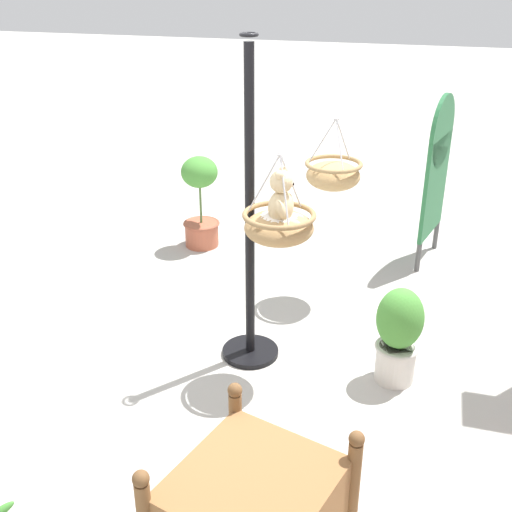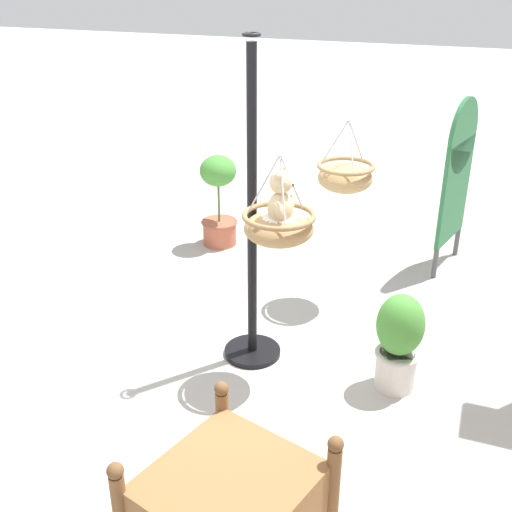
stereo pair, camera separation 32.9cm
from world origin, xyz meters
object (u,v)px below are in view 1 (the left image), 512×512
object	(u,v)px
display_pole_central	(250,270)
potted_plant_flowering_red	(200,201)
wooden_planter_box	(253,503)
display_sign_board	(438,166)
teddy_bear	(282,201)
potted_plant_fern_front	(398,334)
hanging_basket_with_teddy	(279,225)
hanging_basket_left_high	(333,174)

from	to	relation	value
display_pole_central	potted_plant_flowering_red	distance (m)	2.15
wooden_planter_box	display_sign_board	bearing A→B (deg)	168.41
display_pole_central	teddy_bear	world-z (taller)	display_pole_central
display_sign_board	potted_plant_fern_front	bearing A→B (deg)	-4.09
wooden_planter_box	teddy_bear	bearing A→B (deg)	-171.59
wooden_planter_box	display_sign_board	world-z (taller)	display_sign_board
hanging_basket_with_teddy	potted_plant_flowering_red	world-z (taller)	hanging_basket_with_teddy
hanging_basket_left_high	wooden_planter_box	distance (m)	2.92
potted_plant_fern_front	display_sign_board	bearing A→B (deg)	175.91
teddy_bear	display_pole_central	bearing A→B (deg)	-118.98
hanging_basket_with_teddy	potted_plant_fern_front	xyz separation A→B (m)	(-0.12, 0.86, -0.79)
hanging_basket_with_teddy	teddy_bear	xyz separation A→B (m)	(0.00, 0.02, 0.18)
hanging_basket_with_teddy	display_sign_board	world-z (taller)	display_sign_board
teddy_bear	hanging_basket_left_high	distance (m)	1.30
display_pole_central	hanging_basket_left_high	world-z (taller)	display_pole_central
display_sign_board	wooden_planter_box	bearing A→B (deg)	-11.59
wooden_planter_box	potted_plant_flowering_red	distance (m)	3.83
hanging_basket_left_high	wooden_planter_box	size ratio (longest dim) A/B	0.56
display_pole_central	potted_plant_flowering_red	bearing A→B (deg)	-149.70
hanging_basket_left_high	hanging_basket_with_teddy	bearing A→B (deg)	-7.10
wooden_planter_box	potted_plant_flowering_red	world-z (taller)	potted_plant_flowering_red
hanging_basket_left_high	display_sign_board	distance (m)	1.34
wooden_planter_box	potted_plant_flowering_red	bearing A→B (deg)	-155.74
potted_plant_flowering_red	teddy_bear	bearing A→B (deg)	34.07
hanging_basket_left_high	potted_plant_fern_front	distance (m)	1.55
teddy_bear	potted_plant_flowering_red	bearing A→B (deg)	-145.93
wooden_planter_box	display_sign_board	distance (m)	3.93
teddy_bear	wooden_planter_box	size ratio (longest dim) A/B	0.36
wooden_planter_box	display_sign_board	size ratio (longest dim) A/B	0.65
wooden_planter_box	hanging_basket_left_high	bearing A→B (deg)	-178.32
hanging_basket_with_teddy	potted_plant_flowering_red	distance (m)	2.49
display_pole_central	teddy_bear	bearing A→B (deg)	61.02
hanging_basket_with_teddy	display_sign_board	xyz separation A→B (m)	(-2.29, 1.02, -0.19)
hanging_basket_left_high	display_sign_board	world-z (taller)	display_sign_board
hanging_basket_with_teddy	hanging_basket_left_high	bearing A→B (deg)	172.90
hanging_basket_with_teddy	potted_plant_fern_front	world-z (taller)	hanging_basket_with_teddy
hanging_basket_with_teddy	potted_plant_fern_front	distance (m)	1.17
potted_plant_fern_front	display_sign_board	size ratio (longest dim) A/B	0.44
wooden_planter_box	display_pole_central	bearing A→B (deg)	-163.30
wooden_planter_box	potted_plant_flowering_red	size ratio (longest dim) A/B	1.11
wooden_planter_box	potted_plant_fern_front	world-z (taller)	potted_plant_fern_front
hanging_basket_with_teddy	potted_plant_flowering_red	xyz separation A→B (m)	(-1.99, -1.33, -0.67)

